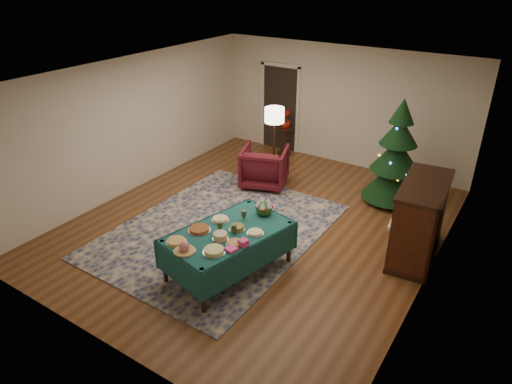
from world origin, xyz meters
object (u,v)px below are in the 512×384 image
Objects in this scene: buffet_table at (228,240)px; floor_lamp at (274,120)px; christmas_tree at (396,157)px; piano at (419,221)px; side_table at (285,141)px; gift_box at (243,243)px; armchair at (264,165)px; potted_plant at (285,123)px.

floor_lamp reaches higher than buffet_table.
christmas_tree is 1.91m from piano.
buffet_table reaches higher than side_table.
gift_box is 0.06× the size of christmas_tree.
christmas_tree is at bearing 119.78° from piano.
christmas_tree is at bearing 76.60° from gift_box.
floor_lamp is 2.51m from christmas_tree.
armchair is 1.40× the size of side_table.
side_table is at bearing 111.54° from floor_lamp.
armchair is at bearing -73.55° from potted_plant.
floor_lamp is at bearing 109.19° from buffet_table.
piano is (1.85, 2.21, -0.15)m from gift_box.
gift_box is at bearing -103.40° from christmas_tree.
potted_plant is 3.18m from christmas_tree.
buffet_table is 4.59× the size of potted_plant.
side_table is at bearing 146.29° from piano.
piano is (3.43, -0.87, 0.16)m from armchair.
floor_lamp is (-1.08, 3.11, 0.82)m from buffet_table.
buffet_table is at bearing -70.02° from potted_plant.
floor_lamp is 1.97m from side_table.
piano is at bearing 145.90° from armchair.
gift_box is at bearing -65.74° from floor_lamp.
piano reaches higher than potted_plant.
floor_lamp reaches higher than armchair.
buffet_table is 4.95m from potted_plant.
potted_plant reaches higher than side_table.
gift_box is at bearing 97.25° from armchair.
armchair is at bearing -162.94° from christmas_tree.
armchair is 2.07× the size of potted_plant.
buffet_table is 1.26× the size of floor_lamp.
gift_box reaches higher than side_table.
buffet_table is at bearing 92.20° from armchair.
piano is (0.94, -1.64, -0.31)m from christmas_tree.
buffet_table is 3.03m from piano.
side_table is (-2.10, 4.84, -0.46)m from gift_box.
christmas_tree is (3.01, -1.00, 0.61)m from side_table.
piano is at bearing -33.71° from side_table.
christmas_tree reaches higher than floor_lamp.
potted_plant is 0.22× the size of christmas_tree.
gift_box is 2.89m from piano.
gift_box is 3.96m from christmas_tree.
christmas_tree is (0.92, 3.84, 0.16)m from gift_box.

